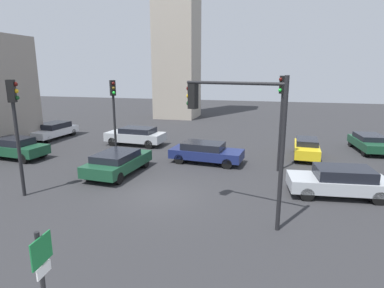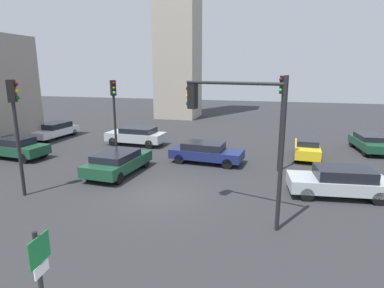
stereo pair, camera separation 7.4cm
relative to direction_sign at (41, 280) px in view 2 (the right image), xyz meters
name	(u,v)px [view 2 (the right image)]	position (x,y,z in m)	size (l,w,h in m)	color
ground_plane	(160,195)	(-0.84, 8.89, -1.78)	(101.13, 101.13, 0.00)	#2D2D30
direction_sign	(41,280)	(0.00, 0.00, 0.00)	(0.15, 0.62, 2.68)	black
traffic_light_0	(282,106)	(4.68, 14.24, 2.09)	(0.49, 0.45, 5.58)	black
traffic_light_1	(114,105)	(-6.08, 14.49, 1.88)	(0.47, 0.47, 5.25)	black
traffic_light_2	(236,119)	(2.93, 7.27, 2.29)	(3.92, 1.32, 5.71)	black
traffic_light_3	(15,117)	(-7.11, 7.19, 2.02)	(0.49, 0.43, 5.47)	black
car_0	(17,147)	(-12.58, 12.61, -1.01)	(4.23, 2.21, 1.43)	#19472D
car_1	(339,181)	(7.46, 10.95, -1.03)	(4.70, 2.37, 1.41)	#ADB2B7
car_2	(136,135)	(-6.38, 18.41, -1.00)	(4.75, 2.19, 1.43)	#ADB2B7
car_3	(371,142)	(11.25, 20.77, -1.08)	(2.29, 4.45, 1.26)	#19472D
car_4	(54,130)	(-14.67, 19.05, -1.06)	(2.32, 4.72, 1.35)	silver
car_6	(206,152)	(0.12, 14.85, -1.06)	(4.77, 2.29, 1.34)	navy
car_7	(307,148)	(6.57, 17.79, -1.08)	(1.77, 4.01, 1.30)	yellow
car_8	(118,162)	(-4.30, 11.32, -1.05)	(2.40, 4.72, 1.33)	#19472D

